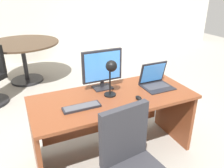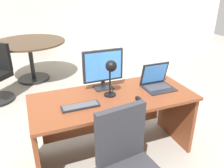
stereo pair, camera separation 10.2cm
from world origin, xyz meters
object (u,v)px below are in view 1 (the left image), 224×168
desk (111,113)px  desk_lamp (111,71)px  monitor (102,67)px  keyboard (82,107)px  laptop (155,79)px  meeting_table (23,52)px  mouse (139,98)px

desk → desk_lamp: 0.50m
monitor → keyboard: size_ratio=1.25×
keyboard → desk_lamp: 0.44m
laptop → desk_lamp: (-0.54, -0.04, 0.20)m
desk → laptop: 0.60m
monitor → desk_lamp: (0.00, -0.22, 0.04)m
monitor → meeting_table: size_ratio=0.33×
monitor → laptop: (0.55, -0.18, -0.16)m
monitor → meeting_table: monitor is taller
laptop → desk_lamp: desk_lamp is taller
laptop → meeting_table: 2.79m
mouse → desk_lamp: (-0.21, 0.18, 0.26)m
monitor → mouse: 0.50m
keyboard → desk_lamp: (0.34, 0.10, 0.26)m
mouse → meeting_table: 2.87m
desk → monitor: 0.49m
monitor → laptop: 0.60m
laptop → keyboard: (-0.88, -0.14, -0.07)m
laptop → keyboard: laptop is taller
keyboard → monitor: bearing=43.4°
monitor → meeting_table: 2.46m
keyboard → mouse: (0.55, -0.08, 0.01)m
desk → keyboard: 0.45m
monitor → laptop: monitor is taller
keyboard → meeting_table: (-0.30, 2.66, -0.15)m
keyboard → desk_lamp: bearing=16.9°
monitor → mouse: (0.22, -0.39, -0.22)m
mouse → meeting_table: meeting_table is taller
laptop → mouse: laptop is taller
desk → meeting_table: bearing=104.7°
meeting_table → laptop: bearing=-64.8°
mouse → meeting_table: (-0.85, 2.74, -0.16)m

